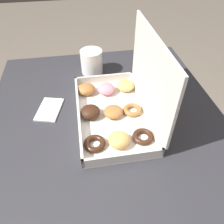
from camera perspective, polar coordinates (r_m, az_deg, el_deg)
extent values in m
plane|color=#6B6054|center=(1.38, -0.62, -25.12)|extent=(8.00, 8.00, 0.00)
cube|color=#2D2D33|center=(0.75, -1.04, -4.13)|extent=(1.00, 0.82, 0.03)
cylinder|color=#2D2D33|center=(1.36, -19.18, -2.57)|extent=(0.06, 0.06, 0.72)
cylinder|color=#2D2D33|center=(1.40, 11.14, 0.89)|extent=(0.06, 0.06, 0.72)
cube|color=silver|center=(0.77, 0.00, -0.72)|extent=(0.40, 0.24, 0.01)
cube|color=beige|center=(0.75, -8.67, -0.66)|extent=(0.40, 0.01, 0.03)
cube|color=beige|center=(0.78, 8.37, 1.28)|extent=(0.40, 0.01, 0.03)
cube|color=beige|center=(0.90, -2.08, 8.73)|extent=(0.01, 0.24, 0.03)
cube|color=beige|center=(0.63, 3.03, -11.84)|extent=(0.01, 0.24, 0.03)
cube|color=beige|center=(0.69, 10.17, 9.85)|extent=(0.40, 0.01, 0.24)
ellipsoid|color=#9E6633|center=(0.85, -6.69, 5.97)|extent=(0.07, 0.07, 0.04)
ellipsoid|color=#381E11|center=(0.75, -5.67, 0.02)|extent=(0.07, 0.07, 0.04)
torus|color=#381E11|center=(0.67, -4.54, -8.22)|extent=(0.07, 0.07, 0.02)
ellipsoid|color=pink|center=(0.84, -1.55, 6.08)|extent=(0.07, 0.07, 0.04)
ellipsoid|color=#9E6633|center=(0.75, 0.32, 0.07)|extent=(0.07, 0.07, 0.03)
ellipsoid|color=tan|center=(0.66, 1.85, -7.25)|extent=(0.07, 0.07, 0.04)
ellipsoid|color=tan|center=(0.86, 3.56, 6.85)|extent=(0.07, 0.07, 0.04)
torus|color=#9E6633|center=(0.77, 5.34, 0.54)|extent=(0.07, 0.07, 0.02)
torus|color=#381E11|center=(0.69, 8.10, -6.38)|extent=(0.07, 0.07, 0.02)
cylinder|color=white|center=(0.96, -5.33, 12.96)|extent=(0.09, 0.09, 0.10)
cylinder|color=black|center=(0.94, -5.52, 15.39)|extent=(0.08, 0.08, 0.01)
cube|color=white|center=(0.82, -16.05, 0.66)|extent=(0.14, 0.10, 0.01)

